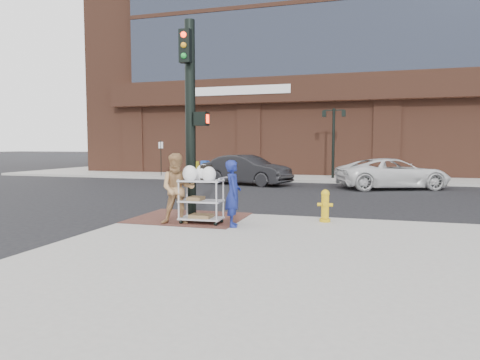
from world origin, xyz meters
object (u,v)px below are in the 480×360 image
(sedan_dark, at_px, (247,170))
(woman_blue, at_px, (233,193))
(lamp_post, at_px, (333,135))
(minivan_white, at_px, (393,174))
(fire_hydrant, at_px, (325,205))
(traffic_signal_pole, at_px, (191,114))
(pedestrian_tan, at_px, (178,189))
(utility_cart, at_px, (201,197))

(sedan_dark, bearing_deg, woman_blue, -148.91)
(lamp_post, bearing_deg, woman_blue, -94.15)
(minivan_white, relative_size, fire_hydrant, 6.42)
(lamp_post, relative_size, minivan_white, 0.78)
(traffic_signal_pole, bearing_deg, sedan_dark, 98.21)
(woman_blue, bearing_deg, pedestrian_tan, 74.32)
(traffic_signal_pole, relative_size, sedan_dark, 1.07)
(pedestrian_tan, bearing_deg, minivan_white, 45.39)
(lamp_post, relative_size, sedan_dark, 0.85)
(lamp_post, xyz_separation_m, traffic_signal_pole, (-2.48, -15.23, 0.21))
(sedan_dark, bearing_deg, traffic_signal_pole, -154.58)
(woman_blue, xyz_separation_m, minivan_white, (4.20, 11.78, -0.21))
(utility_cart, bearing_deg, lamp_post, 82.73)
(lamp_post, relative_size, pedestrian_tan, 2.35)
(pedestrian_tan, relative_size, utility_cart, 1.19)
(pedestrian_tan, height_order, sedan_dark, pedestrian_tan)
(minivan_white, bearing_deg, woman_blue, 138.48)
(minivan_white, bearing_deg, sedan_dark, 67.02)
(pedestrian_tan, distance_m, utility_cart, 0.60)
(traffic_signal_pole, height_order, pedestrian_tan, traffic_signal_pole)
(sedan_dark, xyz_separation_m, fire_hydrant, (4.95, -10.69, -0.21))
(woman_blue, relative_size, sedan_dark, 0.33)
(traffic_signal_pole, height_order, fire_hydrant, traffic_signal_pole)
(utility_cart, bearing_deg, sedan_dark, 100.08)
(woman_blue, xyz_separation_m, pedestrian_tan, (-1.36, -0.08, 0.08))
(utility_cart, distance_m, fire_hydrant, 3.06)
(woman_blue, height_order, utility_cart, woman_blue)
(utility_cart, bearing_deg, woman_blue, -10.02)
(minivan_white, relative_size, utility_cart, 3.62)
(traffic_signal_pole, xyz_separation_m, fire_hydrant, (3.33, 0.55, -2.27))
(pedestrian_tan, bearing_deg, lamp_post, 61.54)
(minivan_white, bearing_deg, utility_cart, 134.61)
(minivan_white, xyz_separation_m, fire_hydrant, (-2.19, -10.56, -0.16))
(utility_cart, bearing_deg, fire_hydrant, 20.56)
(lamp_post, relative_size, utility_cart, 2.81)
(fire_hydrant, bearing_deg, woman_blue, -148.60)
(minivan_white, xyz_separation_m, utility_cart, (-5.05, -11.63, 0.08))
(sedan_dark, bearing_deg, utility_cart, -152.72)
(minivan_white, bearing_deg, pedestrian_tan, 132.99)
(sedan_dark, relative_size, fire_hydrant, 5.82)
(traffic_signal_pole, bearing_deg, minivan_white, 63.58)
(fire_hydrant, bearing_deg, minivan_white, 78.26)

